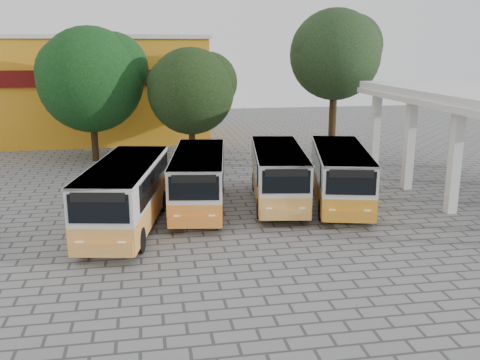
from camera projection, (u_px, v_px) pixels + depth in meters
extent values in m
plane|color=slate|center=(297.00, 236.00, 21.74)|extent=(90.00, 90.00, 0.00)
cube|color=silver|center=(376.00, 131.00, 32.47)|extent=(0.45, 0.45, 5.00)
cube|color=silver|center=(455.00, 128.00, 33.36)|extent=(0.45, 0.45, 5.00)
cube|color=orange|center=(82.00, 90.00, 43.75)|extent=(20.00, 10.00, 8.00)
cube|color=#590C0A|center=(73.00, 79.00, 38.58)|extent=(20.00, 0.20, 1.20)
cube|color=silver|center=(78.00, 37.00, 42.73)|extent=(20.40, 10.40, 0.30)
cube|color=#EB9D43|center=(126.00, 210.00, 22.27)|extent=(3.81, 8.15, 1.03)
cube|color=silver|center=(125.00, 181.00, 21.97)|extent=(3.81, 8.15, 1.44)
cube|color=silver|center=(124.00, 165.00, 21.81)|extent=(3.85, 8.16, 0.12)
cube|color=black|center=(95.00, 182.00, 21.76)|extent=(1.28, 6.36, 1.03)
cube|color=black|center=(154.00, 179.00, 22.17)|extent=(1.28, 6.36, 1.03)
cube|color=black|center=(121.00, 208.00, 18.20)|extent=(2.08, 0.45, 1.03)
cube|color=black|center=(120.00, 197.00, 18.10)|extent=(1.84, 0.41, 0.33)
cylinder|color=black|center=(96.00, 241.00, 19.76)|extent=(0.27, 0.98, 0.98)
cylinder|color=black|center=(153.00, 238.00, 20.11)|extent=(0.27, 0.98, 0.98)
cylinder|color=black|center=(105.00, 203.00, 24.63)|extent=(0.27, 0.98, 0.98)
cylinder|color=black|center=(152.00, 200.00, 24.98)|extent=(0.27, 0.98, 0.98)
cube|color=orange|center=(199.00, 192.00, 25.08)|extent=(3.32, 7.71, 0.98)
cube|color=silver|center=(199.00, 168.00, 24.79)|extent=(3.32, 7.71, 1.37)
cube|color=silver|center=(198.00, 154.00, 24.63)|extent=(3.36, 7.72, 0.11)
cube|color=black|center=(174.00, 168.00, 24.59)|extent=(0.96, 6.10, 0.98)
cube|color=black|center=(223.00, 166.00, 24.98)|extent=(0.96, 6.10, 0.98)
cube|color=black|center=(208.00, 188.00, 21.20)|extent=(1.99, 0.35, 0.98)
cube|color=black|center=(208.00, 178.00, 21.11)|extent=(1.76, 0.32, 0.32)
cylinder|color=black|center=(181.00, 217.00, 22.68)|extent=(0.26, 0.93, 0.93)
cylinder|color=black|center=(228.00, 214.00, 23.02)|extent=(0.26, 0.93, 0.93)
cylinder|color=black|center=(175.00, 188.00, 27.32)|extent=(0.26, 0.93, 0.93)
cylinder|color=black|center=(214.00, 186.00, 27.65)|extent=(0.26, 0.93, 0.93)
cube|color=#E8A147|center=(278.00, 187.00, 26.06)|extent=(3.37, 7.73, 0.98)
cube|color=silver|center=(278.00, 163.00, 25.77)|extent=(3.37, 7.73, 1.37)
cube|color=silver|center=(279.00, 150.00, 25.62)|extent=(3.42, 7.73, 0.11)
cube|color=black|center=(255.00, 164.00, 25.58)|extent=(1.01, 6.09, 0.98)
cube|color=black|center=(301.00, 162.00, 25.96)|extent=(1.01, 6.09, 0.98)
cube|color=black|center=(300.00, 182.00, 22.19)|extent=(1.99, 0.36, 0.98)
cube|color=black|center=(300.00, 173.00, 22.09)|extent=(1.76, 0.33, 0.32)
cylinder|color=black|center=(269.00, 210.00, 23.67)|extent=(0.26, 0.93, 0.93)
cylinder|color=black|center=(313.00, 207.00, 24.01)|extent=(0.26, 0.93, 0.93)
cylinder|color=black|center=(248.00, 183.00, 28.30)|extent=(0.26, 0.93, 0.93)
cylinder|color=black|center=(285.00, 181.00, 28.64)|extent=(0.26, 0.93, 0.93)
cube|color=orange|center=(340.00, 188.00, 25.80)|extent=(4.06, 7.92, 1.00)
cube|color=silver|center=(341.00, 163.00, 25.51)|extent=(4.06, 7.92, 1.40)
cube|color=silver|center=(341.00, 150.00, 25.35)|extent=(4.10, 7.93, 0.11)
cube|color=black|center=(317.00, 164.00, 25.31)|extent=(1.57, 6.09, 1.00)
cube|color=black|center=(364.00, 162.00, 25.70)|extent=(1.57, 6.09, 1.00)
cube|color=black|center=(374.00, 183.00, 21.86)|extent=(1.99, 0.54, 1.00)
cube|color=black|center=(374.00, 173.00, 21.76)|extent=(1.76, 0.50, 0.32)
cylinder|color=black|center=(337.00, 212.00, 23.37)|extent=(0.27, 0.95, 0.95)
cylinder|color=black|center=(381.00, 209.00, 23.71)|extent=(0.27, 0.95, 0.95)
cylinder|color=black|center=(304.00, 184.00, 28.08)|extent=(0.27, 0.95, 0.95)
cylinder|color=black|center=(341.00, 182.00, 28.43)|extent=(0.27, 0.95, 0.95)
cylinder|color=#2F2112|center=(94.00, 131.00, 35.42)|extent=(0.44, 0.44, 4.06)
sphere|color=black|center=(91.00, 80.00, 34.60)|extent=(6.81, 6.81, 6.81)
sphere|color=black|center=(112.00, 69.00, 34.95)|extent=(4.77, 4.77, 4.77)
sphere|color=black|center=(71.00, 72.00, 34.08)|extent=(4.43, 4.43, 4.43)
cylinder|color=#3F2A14|center=(192.00, 137.00, 34.64)|extent=(0.41, 0.41, 3.48)
sphere|color=black|center=(191.00, 91.00, 33.92)|extent=(5.50, 5.50, 5.50)
sphere|color=black|center=(208.00, 82.00, 34.25)|extent=(3.85, 3.85, 3.85)
sphere|color=black|center=(176.00, 85.00, 33.46)|extent=(3.57, 3.57, 3.57)
cylinder|color=#3B2713|center=(332.00, 122.00, 36.80)|extent=(0.50, 0.50, 4.82)
sphere|color=black|center=(335.00, 54.00, 35.70)|extent=(6.07, 6.07, 6.07)
sphere|color=black|center=(351.00, 45.00, 36.04)|extent=(4.25, 4.25, 4.25)
sphere|color=black|center=(321.00, 48.00, 35.22)|extent=(3.94, 3.94, 3.94)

